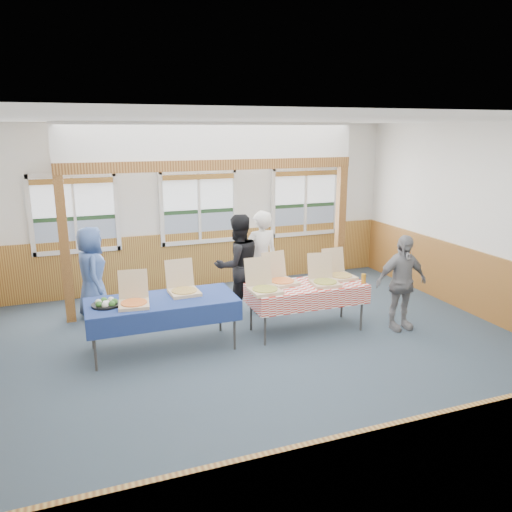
{
  "coord_description": "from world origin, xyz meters",
  "views": [
    {
      "loc": [
        -2.32,
        -6.02,
        3.09
      ],
      "look_at": [
        0.28,
        1.0,
        1.17
      ],
      "focal_mm": 35.0,
      "sensor_mm": 36.0,
      "label": 1
    }
  ],
  "objects": [
    {
      "name": "window_left",
      "position": [
        -2.3,
        3.46,
        1.68
      ],
      "size": [
        1.56,
        0.1,
        1.46
      ],
      "color": "silver",
      "rests_on": "wall_back"
    },
    {
      "name": "table_right",
      "position": [
        0.97,
        0.59,
        0.7
      ],
      "size": [
        1.95,
        1.33,
        0.76
      ],
      "rotation": [
        0.0,
        0.0,
        -0.3
      ],
      "color": "#363636",
      "rests_on": "floor"
    },
    {
      "name": "floor",
      "position": [
        0.0,
        0.0,
        0.0
      ],
      "size": [
        8.0,
        8.0,
        0.0
      ],
      "primitive_type": "plane",
      "color": "#2C3A48",
      "rests_on": "ground"
    },
    {
      "name": "wall_right",
      "position": [
        4.0,
        0.0,
        1.6
      ],
      "size": [
        0.0,
        8.0,
        8.0
      ],
      "primitive_type": "plane",
      "rotation": [
        1.57,
        0.0,
        -1.57
      ],
      "color": "silver",
      "rests_on": "floor"
    },
    {
      "name": "woman_white",
      "position": [
        0.67,
        1.82,
        0.87
      ],
      "size": [
        0.66,
        0.46,
        1.74
      ],
      "primitive_type": "imported",
      "rotation": [
        0.0,
        0.0,
        3.21
      ],
      "color": "silver",
      "rests_on": "floor"
    },
    {
      "name": "pizza_box_b",
      "position": [
        -0.91,
        0.84,
        0.83
      ],
      "size": [
        0.44,
        0.53,
        0.46
      ],
      "rotation": [
        0.0,
        0.0,
        0.05
      ],
      "color": "#CCB288",
      "rests_on": "table_left"
    },
    {
      "name": "pizza_box_c",
      "position": [
        0.21,
        0.49,
        0.83
      ],
      "size": [
        0.45,
        0.54,
        0.47
      ],
      "rotation": [
        0.0,
        0.0,
        0.05
      ],
      "color": "#CCB288",
      "rests_on": "table_right"
    },
    {
      "name": "window_right",
      "position": [
        2.3,
        3.46,
        1.68
      ],
      "size": [
        1.56,
        0.1,
        1.46
      ],
      "color": "silver",
      "rests_on": "wall_back"
    },
    {
      "name": "man_blue",
      "position": [
        -2.12,
        2.38,
        0.77
      ],
      "size": [
        0.52,
        0.77,
        1.54
      ],
      "primitive_type": "imported",
      "rotation": [
        0.0,
        0.0,
        1.61
      ],
      "color": "#3A5591",
      "rests_on": "floor"
    },
    {
      "name": "person_grey",
      "position": [
        2.39,
        0.16,
        0.76
      ],
      "size": [
        0.9,
        0.39,
        1.52
      ],
      "primitive_type": "imported",
      "rotation": [
        0.0,
        0.0,
        -0.02
      ],
      "color": "gray",
      "rests_on": "floor"
    },
    {
      "name": "ceiling",
      "position": [
        0.0,
        0.0,
        3.2
      ],
      "size": [
        8.0,
        8.0,
        0.0
      ],
      "primitive_type": "plane",
      "rotation": [
        3.14,
        0.0,
        0.0
      ],
      "color": "white",
      "rests_on": "wall_back"
    },
    {
      "name": "post_left",
      "position": [
        -2.5,
        2.3,
        1.2
      ],
      "size": [
        0.15,
        0.15,
        2.4
      ],
      "primitive_type": "cube",
      "color": "#552F13",
      "rests_on": "floor"
    },
    {
      "name": "post_right",
      "position": [
        2.5,
        2.3,
        1.2
      ],
      "size": [
        0.15,
        0.15,
        2.4
      ],
      "primitive_type": "cube",
      "color": "#552F13",
      "rests_on": "floor"
    },
    {
      "name": "pizza_box_a",
      "position": [
        -1.65,
        0.56,
        0.82
      ],
      "size": [
        0.46,
        0.53,
        0.44
      ],
      "rotation": [
        0.0,
        0.0,
        -0.12
      ],
      "color": "#CCB288",
      "rests_on": "table_left"
    },
    {
      "name": "cross_beam",
      "position": [
        0.0,
        2.3,
        2.49
      ],
      "size": [
        5.15,
        0.18,
        0.18
      ],
      "primitive_type": "cube",
      "color": "#552F13",
      "rests_on": "post_left"
    },
    {
      "name": "pizza_box_e",
      "position": [
        1.22,
        0.51,
        0.82
      ],
      "size": [
        0.46,
        0.54,
        0.44
      ],
      "rotation": [
        0.0,
        0.0,
        -0.12
      ],
      "color": "#CCB288",
      "rests_on": "table_right"
    },
    {
      "name": "wainscot_back",
      "position": [
        0.0,
        3.48,
        0.55
      ],
      "size": [
        7.98,
        0.05,
        1.1
      ],
      "primitive_type": "cube",
      "color": "brown",
      "rests_on": "floor"
    },
    {
      "name": "window_mid",
      "position": [
        0.0,
        3.46,
        1.68
      ],
      "size": [
        1.56,
        0.1,
        1.46
      ],
      "color": "silver",
      "rests_on": "wall_back"
    },
    {
      "name": "wall_back",
      "position": [
        0.0,
        3.5,
        1.6
      ],
      "size": [
        8.0,
        0.0,
        8.0
      ],
      "primitive_type": "plane",
      "rotation": [
        1.57,
        0.0,
        0.0
      ],
      "color": "silver",
      "rests_on": "floor"
    },
    {
      "name": "wall_front",
      "position": [
        0.0,
        -3.5,
        1.6
      ],
      "size": [
        8.0,
        0.0,
        8.0
      ],
      "primitive_type": "plane",
      "rotation": [
        -1.57,
        0.0,
        0.0
      ],
      "color": "silver",
      "rests_on": "floor"
    },
    {
      "name": "pizza_box_f",
      "position": [
        1.61,
        0.73,
        0.82
      ],
      "size": [
        0.44,
        0.52,
        0.44
      ],
      "rotation": [
        0.0,
        0.0,
        0.06
      ],
      "color": "#CCB288",
      "rests_on": "table_right"
    },
    {
      "name": "pizza_box_d",
      "position": [
        0.61,
        0.78,
        0.83
      ],
      "size": [
        0.5,
        0.57,
        0.46
      ],
      "rotation": [
        0.0,
        0.0,
        0.17
      ],
      "color": "#CCB288",
      "rests_on": "table_right"
    },
    {
      "name": "table_left",
      "position": [
        -1.26,
        0.67,
        0.71
      ],
      "size": [
        2.27,
        1.64,
        0.76
      ],
      "rotation": [
        0.0,
        0.0,
        0.36
      ],
      "color": "#363636",
      "rests_on": "floor"
    },
    {
      "name": "veggie_tray",
      "position": [
        -2.01,
        0.67,
        0.79
      ],
      "size": [
        0.4,
        0.4,
        0.09
      ],
      "color": "black",
      "rests_on": "table_left"
    },
    {
      "name": "woman_black",
      "position": [
        0.19,
        1.64,
        0.86
      ],
      "size": [
        0.94,
        0.79,
        1.73
      ],
      "primitive_type": "imported",
      "rotation": [
        0.0,
        0.0,
        3.32
      ],
      "color": "black",
      "rests_on": "floor"
    },
    {
      "name": "drink_glass",
      "position": [
        1.82,
        0.34,
        0.83
      ],
      "size": [
        0.07,
        0.07,
        0.15
      ],
      "primitive_type": "cylinder",
      "color": "#A5731B",
      "rests_on": "table_right"
    },
    {
      "name": "wainscot_front",
      "position": [
        0.0,
        -3.48,
        0.55
      ],
      "size": [
        7.98,
        0.05,
        1.1
      ],
      "primitive_type": "cube",
      "color": "brown",
      "rests_on": "floor"
    },
    {
      "name": "wainscot_right",
      "position": [
        3.98,
        0.0,
        0.55
      ],
      "size": [
        0.05,
        6.98,
        1.1
      ],
      "primitive_type": "cube",
      "color": "brown",
      "rests_on": "floor"
    }
  ]
}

